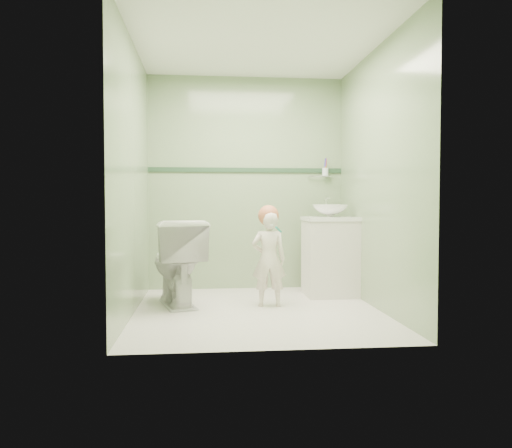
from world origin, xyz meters
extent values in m
plane|color=white|center=(0.00, 0.00, 0.00)|extent=(2.50, 2.50, 0.00)
cube|color=#84A575|center=(0.00, 1.25, 1.20)|extent=(2.20, 0.04, 2.40)
cube|color=#84A575|center=(0.00, -1.25, 1.20)|extent=(2.20, 0.04, 2.40)
cube|color=#84A575|center=(-1.10, 0.00, 1.20)|extent=(0.04, 2.50, 2.40)
cube|color=#84A575|center=(1.10, 0.00, 1.20)|extent=(0.04, 2.50, 2.40)
plane|color=white|center=(0.00, 0.00, 2.40)|extent=(2.50, 2.50, 0.00)
cube|color=#27452D|center=(0.00, 1.24, 1.35)|extent=(2.20, 0.02, 0.05)
cube|color=silver|center=(0.84, 0.70, 0.40)|extent=(0.52, 0.50, 0.80)
cube|color=white|center=(0.84, 0.70, 0.81)|extent=(0.54, 0.52, 0.04)
imported|color=white|center=(0.84, 0.70, 0.89)|extent=(0.37, 0.37, 0.13)
cylinder|color=silver|center=(0.84, 0.90, 0.95)|extent=(0.03, 0.03, 0.18)
cylinder|color=silver|center=(0.84, 0.85, 1.03)|extent=(0.02, 0.12, 0.02)
cylinder|color=silver|center=(0.84, 1.20, 1.28)|extent=(0.26, 0.02, 0.02)
cylinder|color=silver|center=(0.90, 1.18, 1.33)|extent=(0.07, 0.07, 0.09)
cylinder|color=#D2970C|center=(0.90, 1.17, 1.40)|extent=(0.01, 0.01, 0.17)
cylinder|color=#E34F39|center=(0.91, 1.19, 1.40)|extent=(0.01, 0.01, 0.17)
cylinder|color=#2129B4|center=(0.89, 1.17, 1.40)|extent=(0.01, 0.01, 0.17)
cylinder|color=purple|center=(0.90, 1.17, 1.40)|extent=(0.01, 0.01, 0.17)
imported|color=white|center=(-0.74, 0.34, 0.41)|extent=(0.64, 0.89, 0.82)
imported|color=beige|center=(0.13, 0.21, 0.45)|extent=(0.33, 0.23, 0.89)
sphere|color=#C26A43|center=(0.13, 0.23, 0.86)|extent=(0.20, 0.20, 0.20)
cylinder|color=#108C7E|center=(0.20, 0.07, 0.73)|extent=(0.08, 0.13, 0.06)
cube|color=white|center=(0.14, 0.13, 0.77)|extent=(0.03, 0.03, 0.02)
camera|label=1|loc=(-0.48, -4.55, 0.97)|focal=35.85mm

